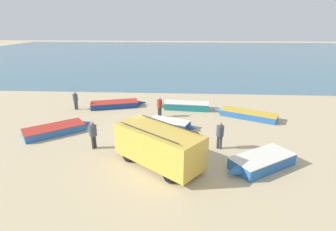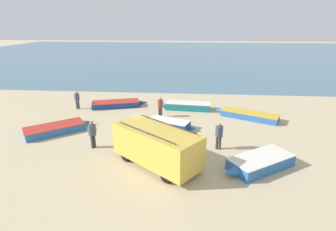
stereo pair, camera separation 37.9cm
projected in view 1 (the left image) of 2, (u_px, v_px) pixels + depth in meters
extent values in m
plane|color=tan|center=(151.00, 137.00, 18.50)|extent=(200.00, 200.00, 0.00)
cube|color=#477084|center=(176.00, 54.00, 67.38)|extent=(120.00, 80.00, 0.01)
cube|color=gold|center=(158.00, 145.00, 14.49)|extent=(5.37, 4.84, 1.85)
cube|color=black|center=(128.00, 140.00, 16.30)|extent=(1.26, 1.57, 0.83)
cube|color=#1E232D|center=(128.00, 125.00, 15.90)|extent=(1.18, 1.48, 0.59)
cylinder|color=black|center=(128.00, 155.00, 15.13)|extent=(0.70, 0.61, 0.71)
cylinder|color=black|center=(150.00, 145.00, 16.42)|extent=(0.70, 0.61, 0.71)
cylinder|color=black|center=(169.00, 176.00, 13.12)|extent=(0.70, 0.61, 0.71)
cylinder|color=black|center=(191.00, 162.00, 14.41)|extent=(0.70, 0.61, 0.71)
cylinder|color=black|center=(147.00, 132.00, 13.56)|extent=(3.38, 2.66, 0.05)
cylinder|color=black|center=(168.00, 123.00, 14.71)|extent=(3.38, 2.66, 0.05)
cube|color=navy|center=(115.00, 105.00, 24.87)|extent=(4.61, 2.75, 0.49)
cone|color=navy|center=(142.00, 103.00, 25.44)|extent=(1.05, 0.72, 0.46)
cube|color=#B22D23|center=(114.00, 103.00, 24.81)|extent=(0.61, 1.44, 0.05)
cube|color=#B22D23|center=(114.00, 102.00, 24.79)|extent=(4.65, 2.77, 0.04)
cube|color=navy|center=(169.00, 124.00, 20.06)|extent=(3.33, 2.29, 0.55)
cone|color=navy|center=(192.00, 128.00, 19.31)|extent=(0.82, 0.73, 0.52)
cube|color=silver|center=(169.00, 121.00, 19.99)|extent=(0.61, 1.13, 0.05)
cube|color=silver|center=(169.00, 120.00, 19.96)|extent=(3.36, 2.31, 0.04)
cube|color=#2D66AD|center=(262.00, 161.00, 14.57)|extent=(3.95, 3.41, 0.63)
cone|color=#2D66AD|center=(232.00, 172.00, 13.52)|extent=(1.00, 0.94, 0.60)
cube|color=silver|center=(263.00, 157.00, 14.48)|extent=(1.02, 1.40, 0.05)
cube|color=silver|center=(263.00, 156.00, 14.45)|extent=(3.99, 3.44, 0.04)
cube|color=#1E757F|center=(187.00, 106.00, 24.27)|extent=(4.15, 1.78, 0.60)
cone|color=#1E757F|center=(161.00, 105.00, 24.62)|extent=(0.94, 0.65, 0.57)
cube|color=silver|center=(187.00, 103.00, 24.19)|extent=(0.32, 1.32, 0.05)
cube|color=silver|center=(187.00, 103.00, 24.16)|extent=(4.19, 1.80, 0.04)
cube|color=#2D66AD|center=(54.00, 130.00, 18.95)|extent=(4.22, 3.85, 0.51)
cone|color=#2D66AD|center=(88.00, 123.00, 20.29)|extent=(0.99, 0.93, 0.48)
cube|color=#B22D23|center=(54.00, 128.00, 18.89)|extent=(1.13, 1.35, 0.05)
cube|color=#B22D23|center=(54.00, 127.00, 18.86)|extent=(4.26, 3.89, 0.04)
cube|color=#2D66AD|center=(248.00, 115.00, 22.05)|extent=(4.69, 3.29, 0.50)
cone|color=#2D66AD|center=(217.00, 110.00, 23.36)|extent=(1.11, 0.87, 0.47)
cube|color=gold|center=(249.00, 113.00, 21.98)|extent=(0.76, 1.24, 0.05)
cube|color=gold|center=(249.00, 112.00, 21.95)|extent=(4.74, 3.33, 0.04)
cylinder|color=#38383D|center=(75.00, 105.00, 24.12)|extent=(0.15, 0.15, 0.82)
cylinder|color=#38383D|center=(77.00, 105.00, 24.15)|extent=(0.15, 0.15, 0.82)
cylinder|color=#424C5B|center=(75.00, 98.00, 23.89)|extent=(0.44, 0.44, 0.65)
sphere|color=tan|center=(75.00, 93.00, 23.74)|extent=(0.22, 0.22, 0.22)
cylinder|color=#38383D|center=(93.00, 142.00, 16.58)|extent=(0.16, 0.16, 0.88)
cylinder|color=#38383D|center=(95.00, 141.00, 16.73)|extent=(0.16, 0.16, 0.88)
cylinder|color=#424C5B|center=(93.00, 131.00, 16.39)|extent=(0.47, 0.47, 0.69)
sphere|color=tan|center=(92.00, 124.00, 16.24)|extent=(0.24, 0.24, 0.24)
cylinder|color=#38383D|center=(218.00, 142.00, 16.65)|extent=(0.16, 0.16, 0.86)
cylinder|color=#38383D|center=(221.00, 142.00, 16.59)|extent=(0.16, 0.16, 0.86)
cylinder|color=#424C5B|center=(220.00, 131.00, 16.36)|extent=(0.47, 0.47, 0.68)
sphere|color=tan|center=(221.00, 124.00, 16.20)|extent=(0.23, 0.23, 0.23)
cylinder|color=#38383D|center=(159.00, 112.00, 22.21)|extent=(0.16, 0.16, 0.84)
cylinder|color=#38383D|center=(161.00, 112.00, 22.26)|extent=(0.16, 0.16, 0.84)
cylinder|color=#993833|center=(160.00, 104.00, 21.98)|extent=(0.45, 0.45, 0.66)
sphere|color=tan|center=(159.00, 99.00, 21.83)|extent=(0.23, 0.23, 0.23)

